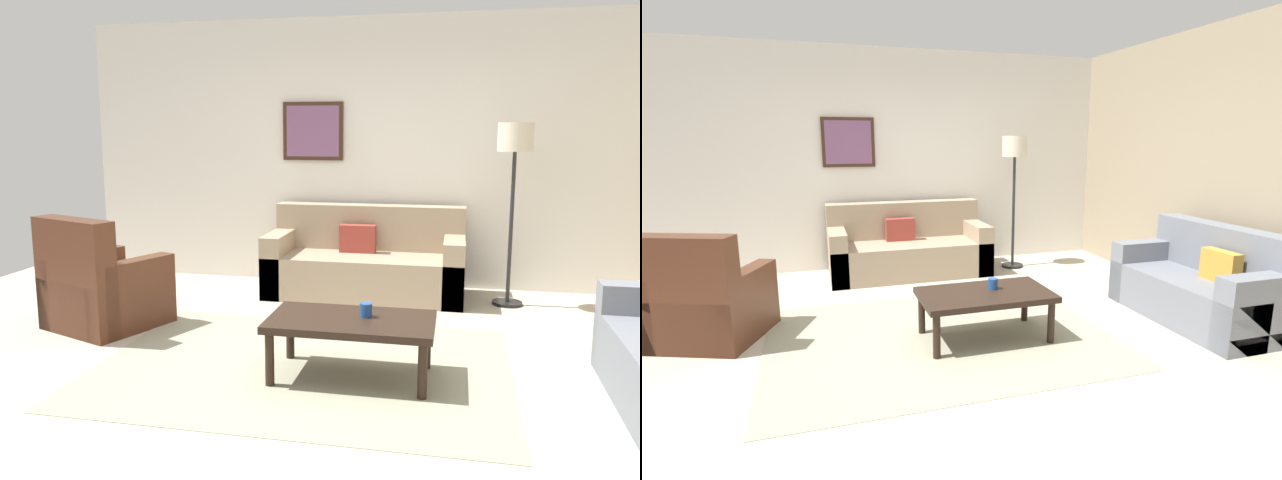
{
  "view_description": "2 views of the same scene",
  "coord_description": "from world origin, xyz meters",
  "views": [
    {
      "loc": [
        1.03,
        -4.16,
        1.64
      ],
      "look_at": [
        0.08,
        0.19,
        0.87
      ],
      "focal_mm": 35.73,
      "sensor_mm": 36.0,
      "label": 1
    },
    {
      "loc": [
        -0.97,
        -3.74,
        1.66
      ],
      "look_at": [
        0.21,
        0.01,
        0.84
      ],
      "focal_mm": 26.85,
      "sensor_mm": 36.0,
      "label": 2
    }
  ],
  "objects": [
    {
      "name": "ground_plane",
      "position": [
        0.0,
        0.0,
        0.0
      ],
      "size": [
        8.0,
        8.0,
        0.0
      ],
      "primitive_type": "plane",
      "color": "#B2A893"
    },
    {
      "name": "rear_partition",
      "position": [
        0.0,
        2.6,
        1.4
      ],
      "size": [
        6.0,
        0.12,
        2.8
      ],
      "primitive_type": "cube",
      "color": "silver",
      "rests_on": "ground_plane"
    },
    {
      "name": "area_rug",
      "position": [
        0.0,
        0.0,
        0.0
      ],
      "size": [
        2.86,
        2.2,
        0.01
      ],
      "primitive_type": "cube",
      "color": "gray",
      "rests_on": "ground_plane"
    },
    {
      "name": "couch_main",
      "position": [
        0.14,
        2.11,
        0.3
      ],
      "size": [
        1.94,
        0.87,
        0.88
      ],
      "color": "gray",
      "rests_on": "ground_plane"
    },
    {
      "name": "armchair_leather",
      "position": [
        -1.87,
        0.5,
        0.31
      ],
      "size": [
        1.04,
        1.04,
        0.95
      ],
      "color": "#4C2819",
      "rests_on": "ground_plane"
    },
    {
      "name": "coffee_table",
      "position": [
        0.36,
        -0.14,
        0.36
      ],
      "size": [
        1.1,
        0.64,
        0.41
      ],
      "color": "black",
      "rests_on": "ground_plane"
    },
    {
      "name": "cup",
      "position": [
        0.46,
        -0.08,
        0.46
      ],
      "size": [
        0.08,
        0.08,
        0.09
      ],
      "primitive_type": "cylinder",
      "color": "#1E478C",
      "rests_on": "coffee_table"
    },
    {
      "name": "lamp_standing",
      "position": [
        1.53,
        1.96,
        1.41
      ],
      "size": [
        0.32,
        0.32,
        1.71
      ],
      "color": "black",
      "rests_on": "ground_plane"
    },
    {
      "name": "framed_artwork",
      "position": [
        -0.5,
        2.51,
        1.63
      ],
      "size": [
        0.65,
        0.04,
        0.61
      ],
      "color": "#382316"
    }
  ]
}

